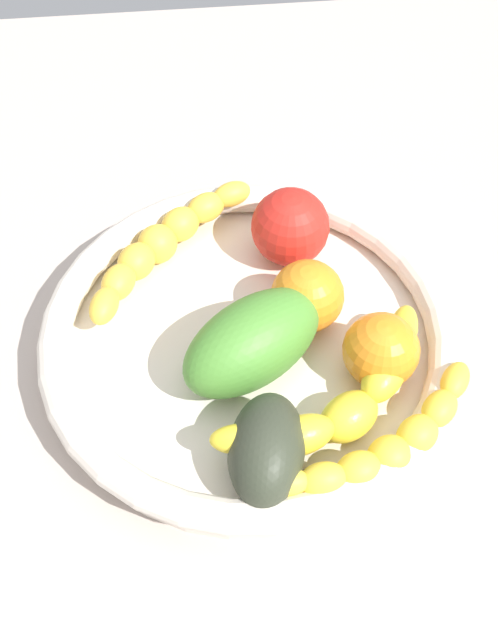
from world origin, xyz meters
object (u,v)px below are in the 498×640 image
fruit_bowl (249,338)px  banana_arching_top (341,403)px  avocado_dark (267,449)px  tomato_red (290,227)px  orange_front (381,350)px  mango_green (249,342)px  orange_mid_left (307,296)px  banana_draped_right (385,446)px  banana_draped_left (162,244)px

fruit_bowl → banana_arching_top: (8.62, 6.32, 2.29)cm
avocado_dark → tomato_red: bearing=167.5°
tomato_red → fruit_bowl: bearing=-26.5°
orange_front → tomato_red: tomato_red is taller
fruit_bowl → banana_arching_top: 10.94cm
tomato_red → mango_green: size_ratio=0.56×
banana_arching_top → avocado_dark: bearing=-61.0°
fruit_bowl → mango_green: mango_green is taller
orange_mid_left → tomato_red: 8.04cm
banana_draped_right → mango_green: mango_green is taller
mango_green → tomato_red: bearing=157.5°
banana_draped_right → orange_mid_left: size_ratio=2.89×
banana_arching_top → tomato_red: 18.61cm
banana_arching_top → orange_mid_left: bearing=-174.3°
tomato_red → mango_green: (12.64, -5.25, -0.08)cm
banana_arching_top → orange_mid_left: size_ratio=2.94×
banana_draped_left → orange_mid_left: (8.48, 12.30, 0.89)cm
avocado_dark → orange_front: bearing=126.8°
orange_front → orange_mid_left: bearing=-141.0°
fruit_bowl → avocado_dark: bearing=0.2°
tomato_red → banana_arching_top: bearing=4.3°
tomato_red → orange_mid_left: bearing=2.5°
banana_arching_top → mango_green: 8.92cm
orange_mid_left → tomato_red: (-8.02, -0.35, 0.45)cm
mango_green → fruit_bowl: bearing=173.5°
tomato_red → avocado_dark: bearing=-12.5°
banana_arching_top → orange_front: 5.86cm
banana_arching_top → fruit_bowl: bearing=-143.7°
mango_green → orange_front: bearing=81.2°
tomato_red → banana_draped_right: bearing=10.3°
banana_draped_left → orange_mid_left: orange_mid_left is taller
banana_draped_right → avocado_dark: avocado_dark is taller
orange_front → mango_green: bearing=-98.8°
orange_front → banana_draped_left: bearing=-130.3°
fruit_bowl → orange_mid_left: (-1.88, 5.28, 2.85)cm
tomato_red → banana_draped_left: bearing=-92.2°
orange_front → avocado_dark: orange_front is taller
banana_draped_right → tomato_red: (-22.39, -4.05, 1.52)cm
banana_draped_left → tomato_red: bearing=87.8°
fruit_bowl → banana_arching_top: banana_arching_top is taller
banana_draped_left → banana_draped_right: (22.85, 16.01, -0.18)cm
banana_draped_left → avocado_dark: (22.48, 7.07, 0.56)cm
banana_draped_right → tomato_red: bearing=-169.7°
fruit_bowl → orange_mid_left: bearing=109.6°
banana_draped_left → orange_mid_left: bearing=55.4°
avocado_dark → banana_draped_left: bearing=-162.5°
fruit_bowl → mango_green: (2.74, -0.31, 3.22)cm
fruit_bowl → mango_green: bearing=-6.5°
orange_mid_left → mango_green: bearing=-50.4°
mango_green → avocado_dark: 9.41cm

